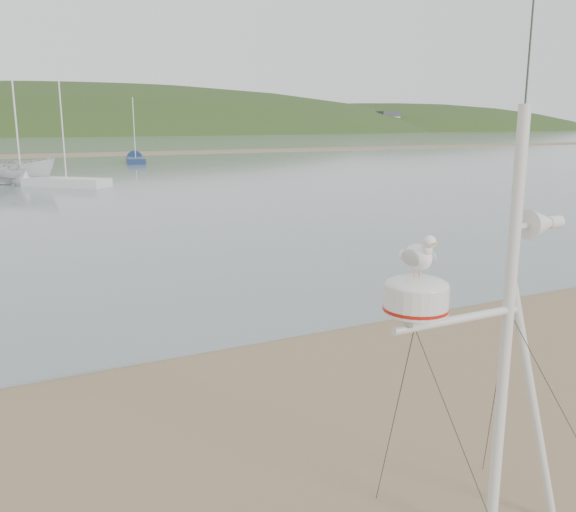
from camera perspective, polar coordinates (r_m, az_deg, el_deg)
name	(u,v)px	position (r m, az deg, el deg)	size (l,w,h in m)	color
hill_ridge	(36,188)	(241.99, -22.49, 5.90)	(620.00, 180.00, 80.00)	#213415
mast_rig	(498,435)	(5.68, 19.04, -15.54)	(2.08, 2.22, 4.70)	silver
boat_white	(18,148)	(40.24, -23.91, 9.21)	(1.65, 1.69, 4.37)	silver
sailboat_blue_far	(135,159)	(60.74, -14.13, 8.79)	(2.78, 6.69, 6.48)	#162A4E
sailboat_dark_mid	(0,173)	(46.92, -25.38, 7.02)	(3.00, 6.24, 6.06)	black
sailboat_white_near	(42,181)	(39.35, -22.06, 6.50)	(5.99, 5.86, 6.71)	silver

